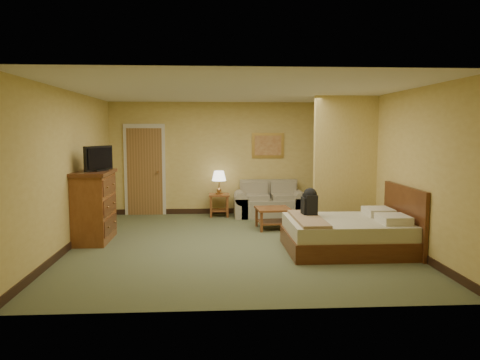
{
  "coord_description": "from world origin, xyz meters",
  "views": [
    {
      "loc": [
        -0.41,
        -7.89,
        1.94
      ],
      "look_at": [
        0.11,
        0.6,
        1.04
      ],
      "focal_mm": 35.0,
      "sensor_mm": 36.0,
      "label": 1
    }
  ],
  "objects": [
    {
      "name": "loveseat",
      "position": [
        0.91,
        2.57,
        0.27
      ],
      "size": [
        1.61,
        0.75,
        0.82
      ],
      "color": "gray",
      "rests_on": "floor"
    },
    {
      "name": "backpack",
      "position": [
        1.22,
        -0.3,
        0.77
      ],
      "size": [
        0.22,
        0.29,
        0.48
      ],
      "rotation": [
        0.0,
        0.0,
        0.09
      ],
      "color": "black",
      "rests_on": "bed"
    },
    {
      "name": "wall_picture",
      "position": [
        0.91,
        2.97,
        1.6
      ],
      "size": [
        0.75,
        0.04,
        0.58
      ],
      "color": "#B78E3F",
      "rests_on": "back_wall"
    },
    {
      "name": "dresser",
      "position": [
        -2.48,
        0.36,
        0.63
      ],
      "size": [
        0.61,
        1.16,
        1.24
      ],
      "color": "brown",
      "rests_on": "floor"
    },
    {
      "name": "coffee_table",
      "position": [
        0.8,
        1.19,
        0.3
      ],
      "size": [
        0.7,
        0.7,
        0.42
      ],
      "rotation": [
        0.0,
        0.0,
        0.07
      ],
      "color": "brown",
      "rests_on": "floor"
    },
    {
      "name": "baseboard",
      "position": [
        0.0,
        2.99,
        0.06
      ],
      "size": [
        5.5,
        0.02,
        0.12
      ],
      "primitive_type": "cube",
      "color": "black",
      "rests_on": "floor"
    },
    {
      "name": "floor",
      "position": [
        0.0,
        0.0,
        0.0
      ],
      "size": [
        6.0,
        6.0,
        0.0
      ],
      "primitive_type": "plane",
      "color": "#525A3A",
      "rests_on": "ground"
    },
    {
      "name": "tv",
      "position": [
        -2.37,
        0.36,
        1.45
      ],
      "size": [
        0.35,
        0.67,
        0.44
      ],
      "rotation": [
        0.0,
        0.0,
        -0.43
      ],
      "color": "black",
      "rests_on": "dresser"
    },
    {
      "name": "table_lamp",
      "position": [
        -0.24,
        2.65,
        0.91
      ],
      "size": [
        0.32,
        0.32,
        0.53
      ],
      "color": "#A0703A",
      "rests_on": "side_table"
    },
    {
      "name": "ceiling",
      "position": [
        0.0,
        0.0,
        2.6
      ],
      "size": [
        6.0,
        6.0,
        0.0
      ],
      "primitive_type": "plane",
      "rotation": [
        3.14,
        0.0,
        0.0
      ],
      "color": "white",
      "rests_on": "back_wall"
    },
    {
      "name": "side_table",
      "position": [
        -0.24,
        2.65,
        0.33
      ],
      "size": [
        0.46,
        0.46,
        0.51
      ],
      "color": "brown",
      "rests_on": "floor"
    },
    {
      "name": "bed",
      "position": [
        1.82,
        -0.58,
        0.29
      ],
      "size": [
        1.95,
        1.62,
        1.05
      ],
      "color": "#4A2311",
      "rests_on": "floor"
    },
    {
      "name": "right_wall",
      "position": [
        2.75,
        0.0,
        1.3
      ],
      "size": [
        0.02,
        6.0,
        2.6
      ],
      "primitive_type": "cube",
      "color": "tan",
      "rests_on": "floor"
    },
    {
      "name": "door",
      "position": [
        -1.95,
        2.96,
        1.03
      ],
      "size": [
        0.94,
        0.16,
        2.1
      ],
      "color": "beige",
      "rests_on": "floor"
    },
    {
      "name": "back_wall",
      "position": [
        0.0,
        3.0,
        1.3
      ],
      "size": [
        5.5,
        0.02,
        2.6
      ],
      "primitive_type": "cube",
      "color": "tan",
      "rests_on": "floor"
    },
    {
      "name": "partition",
      "position": [
        2.15,
        0.93,
        1.3
      ],
      "size": [
        1.2,
        0.15,
        2.6
      ],
      "primitive_type": "cube",
      "color": "tan",
      "rests_on": "floor"
    },
    {
      "name": "left_wall",
      "position": [
        -2.75,
        0.0,
        1.3
      ],
      "size": [
        0.02,
        6.0,
        2.6
      ],
      "primitive_type": "cube",
      "color": "tan",
      "rests_on": "floor"
    }
  ]
}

